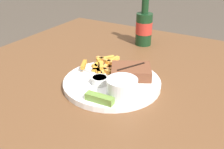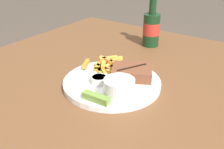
{
  "view_description": "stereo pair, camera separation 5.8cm",
  "coord_description": "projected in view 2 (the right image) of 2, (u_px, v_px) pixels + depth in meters",
  "views": [
    {
      "loc": [
        0.36,
        -0.61,
        1.12
      ],
      "look_at": [
        0.0,
        0.0,
        0.76
      ],
      "focal_mm": 42.0,
      "sensor_mm": 36.0,
      "label": 1
    },
    {
      "loc": [
        0.41,
        -0.58,
        1.12
      ],
      "look_at": [
        0.0,
        0.0,
        0.76
      ],
      "focal_mm": 42.0,
      "sensor_mm": 36.0,
      "label": 2
    }
  ],
  "objects": [
    {
      "name": "pickle_spear",
      "position": [
        96.0,
        98.0,
        0.7
      ],
      "size": [
        0.08,
        0.03,
        0.02
      ],
      "color": "olive",
      "rests_on": "dinner_plate"
    },
    {
      "name": "beer_bottle",
      "position": [
        151.0,
        28.0,
        1.09
      ],
      "size": [
        0.07,
        0.07,
        0.22
      ],
      "color": "#143319",
      "rests_on": "dining_table"
    },
    {
      "name": "fries_pile",
      "position": [
        105.0,
        66.0,
        0.88
      ],
      "size": [
        0.13,
        0.15,
        0.02
      ],
      "color": "gold",
      "rests_on": "dinner_plate"
    },
    {
      "name": "coleslaw_cup",
      "position": [
        119.0,
        87.0,
        0.71
      ],
      "size": [
        0.08,
        0.08,
        0.05
      ],
      "color": "white",
      "rests_on": "dinner_plate"
    },
    {
      "name": "dipping_sauce_cup",
      "position": [
        99.0,
        80.0,
        0.78
      ],
      "size": [
        0.05,
        0.05,
        0.02
      ],
      "color": "silver",
      "rests_on": "dinner_plate"
    },
    {
      "name": "steak_portion",
      "position": [
        132.0,
        72.0,
        0.82
      ],
      "size": [
        0.15,
        0.14,
        0.03
      ],
      "color": "brown",
      "rests_on": "dinner_plate"
    },
    {
      "name": "fork_utensil",
      "position": [
        94.0,
        72.0,
        0.85
      ],
      "size": [
        0.13,
        0.03,
        0.0
      ],
      "rotation": [
        0.0,
        0.0,
        6.13
      ],
      "color": "#B7B7BC",
      "rests_on": "dinner_plate"
    },
    {
      "name": "dining_table",
      "position": [
        112.0,
        106.0,
        0.85
      ],
      "size": [
        1.15,
        1.21,
        0.73
      ],
      "color": "brown",
      "rests_on": "ground_plane"
    },
    {
      "name": "dinner_plate",
      "position": [
        112.0,
        83.0,
        0.81
      ],
      "size": [
        0.3,
        0.3,
        0.02
      ],
      "color": "white",
      "rests_on": "dining_table"
    }
  ]
}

